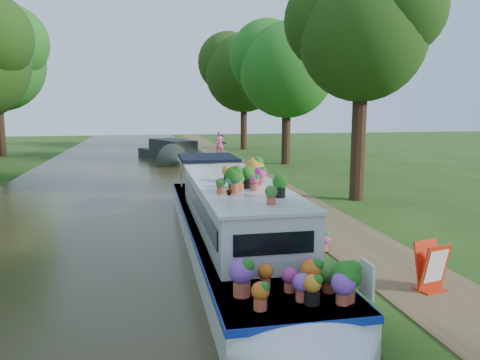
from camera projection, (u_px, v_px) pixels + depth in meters
name	position (u px, v px, depth m)	size (l,w,h in m)	color
ground	(286.00, 222.00, 14.93)	(100.00, 100.00, 0.00)	#1E3E0F
canal_water	(91.00, 232.00, 13.77)	(10.00, 100.00, 0.02)	black
towpath	(322.00, 220.00, 15.16)	(2.20, 100.00, 0.03)	brown
plant_boat	(236.00, 224.00, 11.25)	(2.29, 13.52, 2.22)	silver
tree_near_overhang	(362.00, 28.00, 17.61)	(5.52, 5.28, 8.99)	black
tree_near_mid	(286.00, 62.00, 29.42)	(6.90, 6.60, 9.40)	black
tree_near_far	(243.00, 67.00, 39.90)	(7.59, 7.26, 10.30)	black
second_boat	(173.00, 153.00, 31.77)	(4.70, 8.07, 1.46)	black
sandwich_board	(431.00, 269.00, 9.24)	(0.64, 0.61, 0.97)	red
pedestrian_pink	(220.00, 144.00, 35.17)	(0.65, 0.43, 1.79)	#C7529C
pedestrian_dark	(221.00, 144.00, 36.66)	(0.75, 0.58, 1.54)	black
verge_plant	(285.00, 213.00, 15.20)	(0.41, 0.36, 0.46)	#236B20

